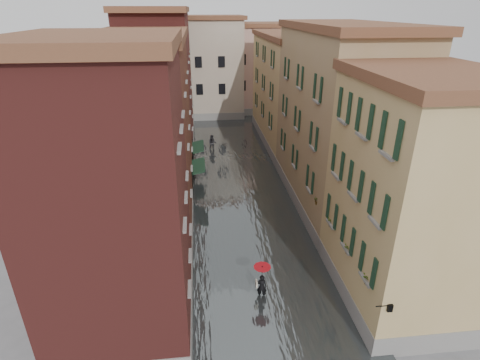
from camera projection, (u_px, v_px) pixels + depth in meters
ground at (261, 278)px, 21.82m from camera, size 120.00×120.00×0.00m
floodwater at (238, 183)px, 33.52m from camera, size 10.00×60.00×0.20m
building_left_near at (117, 202)px, 16.60m from camera, size 6.00×8.00×13.00m
building_left_mid at (146, 133)px, 26.64m from camera, size 6.00×14.00×12.50m
building_left_far at (162, 84)px, 39.87m from camera, size 6.00×16.00×14.00m
building_right_near at (412, 201)px, 18.31m from camera, size 6.00×8.00×11.50m
building_right_mid at (337, 124)px, 27.93m from camera, size 6.00×14.00×13.00m
building_right_far at (290, 93)px, 41.79m from camera, size 6.00×16.00×11.50m
building_end_cream at (199, 69)px, 53.12m from camera, size 12.00×9.00×13.00m
building_end_pink at (259, 69)px, 56.03m from camera, size 10.00×9.00×12.00m
awning_near at (198, 167)px, 30.80m from camera, size 1.09×3.20×2.80m
awning_far at (198, 147)px, 35.05m from camera, size 1.09×3.16×2.80m
wall_lantern at (389, 307)px, 15.58m from camera, size 0.71×0.22×0.35m
window_planters at (340, 229)px, 20.19m from camera, size 0.59×8.50×0.84m
pedestrian_main at (262, 279)px, 19.83m from camera, size 0.93×0.93×2.06m
pedestrian_far at (212, 143)px, 40.85m from camera, size 0.96×0.78×1.86m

